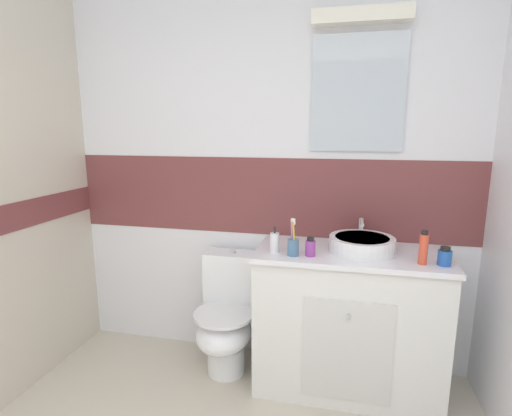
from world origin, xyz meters
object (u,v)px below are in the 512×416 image
Objects in this scene: soap_dispenser at (275,242)px; lotion_bottle_short at (310,247)px; hair_gel_jar at (445,257)px; toilet at (227,318)px; toothbrush_cup at (293,245)px; sink_basin at (362,244)px; deodorant_spray_can at (423,248)px.

lotion_bottle_short is (0.20, -0.02, -0.01)m from soap_dispenser.
soap_dispenser reaches higher than hair_gel_jar.
toilet is 7.16× the size of lotion_bottle_short.
toothbrush_cup is 0.11m from soap_dispenser.
lotion_bottle_short is at bearing -15.13° from toilet.
sink_basin is 0.43m from hair_gel_jar.
lotion_bottle_short is (-0.57, 0.00, -0.04)m from deodorant_spray_can.
deodorant_spray_can is 1.81× the size of hair_gel_jar.
deodorant_spray_can reaches higher than toilet.
toothbrush_cup reaches higher than soap_dispenser.
hair_gel_jar is at bearing 0.29° from lotion_bottle_short.
toothbrush_cup is 0.77m from hair_gel_jar.
deodorant_spray_can reaches higher than hair_gel_jar.
hair_gel_jar is (0.88, -0.02, -0.01)m from soap_dispenser.
toothbrush_cup reaches higher than toilet.
lotion_bottle_short is (0.09, 0.01, -0.01)m from toothbrush_cup.
soap_dispenser is (-0.48, -0.12, 0.01)m from sink_basin.
lotion_bottle_short reaches higher than toilet.
soap_dispenser is 0.20m from lotion_bottle_short.
soap_dispenser is 0.86× the size of deodorant_spray_can.
hair_gel_jar reaches higher than toilet.
deodorant_spray_can reaches higher than soap_dispenser.
lotion_bottle_short is (-0.27, -0.14, 0.00)m from sink_basin.
sink_basin reaches higher than hair_gel_jar.
sink_basin is 0.54× the size of toilet.
soap_dispenser is at bearing 178.84° from hair_gel_jar.
lotion_bottle_short is 0.68m from hair_gel_jar.
deodorant_spray_can is 0.11m from hair_gel_jar.
toothbrush_cup is 1.96× the size of lotion_bottle_short.
toilet is 0.72m from toothbrush_cup.
hair_gel_jar is at bearing -6.57° from toilet.
sink_basin is 0.97m from toilet.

